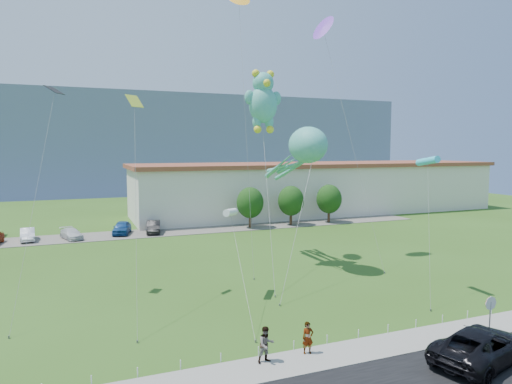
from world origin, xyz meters
The scene contains 25 objects.
ground centered at (0.00, 0.00, 0.00)m, with size 160.00×160.00×0.00m, color #305317.
sidewalk centered at (0.00, -2.75, 0.05)m, with size 80.00×2.50×0.10m, color gray.
parking_strip centered at (0.00, 35.00, 0.03)m, with size 70.00×6.00×0.06m, color #59544C.
hill_ridge centered at (0.00, 120.00, 12.50)m, with size 160.00×50.00×25.00m, color slate.
warehouse centered at (26.00, 44.00, 4.12)m, with size 61.00×15.00×8.20m.
stop_sign centered at (9.50, -4.21, 1.87)m, with size 0.80×0.07×2.50m.
rope_fence centered at (0.00, -1.30, 0.25)m, with size 26.05×0.05×0.50m.
tree_near centered at (10.00, 34.00, 3.39)m, with size 3.60×3.60×5.47m.
tree_mid centered at (16.00, 34.00, 3.39)m, with size 3.60×3.60×5.47m.
tree_far centered at (22.00, 34.00, 3.39)m, with size 3.60×3.60×5.47m.
suv centered at (6.84, -6.07, 0.90)m, with size 2.79×6.06×1.68m, color black.
pedestrian_left centered at (-0.63, -2.14, 0.92)m, with size 0.60×0.39×1.64m, color gray.
pedestrian_right centered at (-2.97, -2.24, 0.99)m, with size 0.87×0.67×1.78m, color gray.
parked_car_silver centered at (-16.68, 35.26, 0.77)m, with size 1.49×4.28×1.41m, color silver.
parked_car_white centered at (-12.04, 34.48, 0.67)m, with size 1.71×4.21×1.22m, color silver.
parked_car_blue centered at (-6.29, 35.54, 0.84)m, with size 1.85×4.59×1.56m, color navy.
parked_car_black centered at (-2.57, 34.87, 0.82)m, with size 1.61×4.60×1.52m, color black.
octopus_kite centered at (6.84, 13.38, 10.07)m, with size 7.35×14.28×12.35m.
teddy_bear_kite centered at (4.18, 15.49, 14.77)m, with size 4.42×9.85×17.35m.
small_kite_purple centered at (10.75, 16.30, 21.18)m, with size 2.91×8.19×22.50m.
small_kite_white centered at (-1.28, 8.23, 5.99)m, with size 1.58×9.23×6.48m.
small_kite_orange centered at (2.92, 18.10, 23.28)m, with size 2.19×7.64×24.70m.
small_kite_black centered at (-12.86, 12.32, 12.65)m, with size 3.29×8.22×15.02m.
small_kite_cyan centered at (12.04, 3.75, 9.56)m, with size 2.57×4.42×10.07m.
small_kite_yellow centered at (-7.51, 9.95, 11.99)m, with size 1.88×9.21×14.24m.
Camera 1 is at (-11.32, -21.96, 10.50)m, focal length 32.00 mm.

